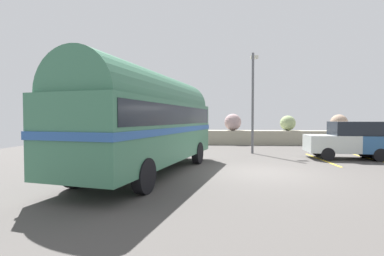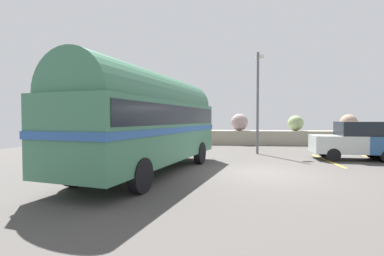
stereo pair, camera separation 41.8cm
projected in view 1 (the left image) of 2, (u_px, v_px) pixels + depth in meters
name	position (u px, v px, depth m)	size (l,w,h in m)	color
ground	(260.00, 172.00, 10.41)	(32.00, 26.00, 0.02)	#494643
breakwater	(238.00, 135.00, 22.14)	(31.36, 1.92, 2.50)	#9C9581
vintage_coach	(149.00, 118.00, 10.15)	(4.22, 8.90, 3.70)	black
parked_car_nearest	(351.00, 140.00, 13.84)	(4.21, 1.98, 1.86)	black
lamp_post	(253.00, 97.00, 16.08)	(0.46, 0.87, 5.80)	#5B5B60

